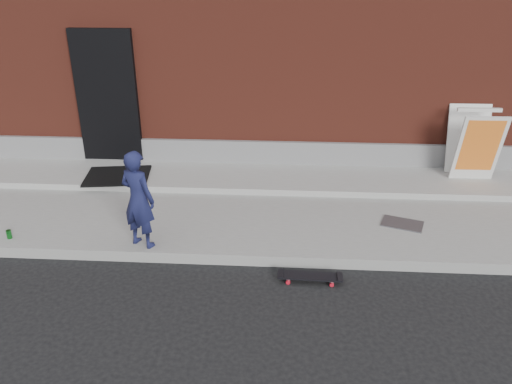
# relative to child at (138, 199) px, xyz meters

# --- Properties ---
(ground) EXTENTS (80.00, 80.00, 0.00)m
(ground) POSITION_rel_child_xyz_m (1.34, -0.20, -0.79)
(ground) COLOR black
(ground) RESTS_ON ground
(sidewalk) EXTENTS (20.00, 3.00, 0.15)m
(sidewalk) POSITION_rel_child_xyz_m (1.34, 1.30, -0.72)
(sidewalk) COLOR gray
(sidewalk) RESTS_ON ground
(apron) EXTENTS (20.00, 1.20, 0.10)m
(apron) POSITION_rel_child_xyz_m (1.34, 2.20, -0.59)
(apron) COLOR gray
(apron) RESTS_ON sidewalk
(building) EXTENTS (20.00, 8.10, 5.00)m
(building) POSITION_rel_child_xyz_m (1.34, 6.79, 1.71)
(building) COLOR maroon
(building) RESTS_ON ground
(child) EXTENTS (0.55, 0.47, 1.28)m
(child) POSITION_rel_child_xyz_m (0.00, 0.00, 0.00)
(child) COLOR #161A40
(child) RESTS_ON sidewalk
(skateboard) EXTENTS (0.75, 0.22, 0.08)m
(skateboard) POSITION_rel_child_xyz_m (2.15, -0.48, -0.72)
(skateboard) COLOR red
(skateboard) RESTS_ON ground
(pizza_sign) EXTENTS (0.70, 0.83, 1.15)m
(pizza_sign) POSITION_rel_child_xyz_m (4.86, 2.37, 0.03)
(pizza_sign) COLOR silver
(pizza_sign) RESTS_ON apron
(soda_can) EXTENTS (0.08, 0.08, 0.12)m
(soda_can) POSITION_rel_child_xyz_m (-1.80, 0.04, -0.58)
(soda_can) COLOR #177422
(soda_can) RESTS_ON sidewalk
(doormat) EXTENTS (1.13, 0.97, 0.03)m
(doormat) POSITION_rel_child_xyz_m (-0.96, 1.97, -0.53)
(doormat) COLOR black
(doormat) RESTS_ON apron
(utility_plate) EXTENTS (0.64, 0.52, 0.02)m
(utility_plate) POSITION_rel_child_xyz_m (3.47, 0.77, -0.63)
(utility_plate) COLOR #5A5A5F
(utility_plate) RESTS_ON sidewalk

